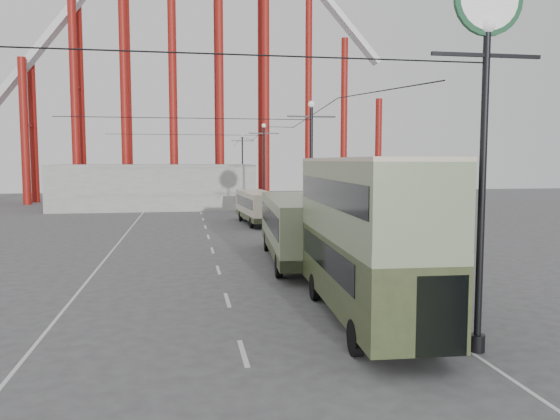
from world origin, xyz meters
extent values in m
plane|color=#4A4A4D|center=(0.00, 0.00, 0.00)|extent=(160.00, 160.00, 0.00)
cube|color=silver|center=(-1.00, 19.00, 0.01)|extent=(0.15, 82.00, 0.01)
cube|color=silver|center=(5.40, 20.00, 0.01)|extent=(0.12, 120.00, 0.01)
cube|color=silver|center=(-7.00, 20.00, 0.01)|extent=(0.12, 120.00, 0.01)
cylinder|color=black|center=(5.60, -3.00, 4.50)|extent=(0.20, 0.20, 9.00)
cylinder|color=black|center=(5.60, -3.00, 0.25)|extent=(0.44, 0.44, 0.50)
cube|color=black|center=(5.60, -3.00, 8.30)|extent=(3.20, 0.10, 0.10)
sphere|color=white|center=(5.60, -3.00, 9.10)|extent=(0.44, 0.44, 0.44)
cylinder|color=black|center=(5.60, 18.00, 4.50)|extent=(0.20, 0.20, 9.00)
cylinder|color=black|center=(5.60, 18.00, 0.25)|extent=(0.44, 0.44, 0.50)
cube|color=black|center=(5.60, 18.00, 8.30)|extent=(3.20, 0.10, 0.10)
sphere|color=white|center=(5.60, 18.00, 9.10)|extent=(0.44, 0.44, 0.44)
cylinder|color=black|center=(5.60, 40.00, 4.50)|extent=(0.20, 0.20, 9.00)
cylinder|color=black|center=(5.60, 40.00, 0.25)|extent=(0.44, 0.44, 0.50)
cube|color=black|center=(5.60, 40.00, 8.30)|extent=(3.20, 0.10, 0.10)
sphere|color=white|center=(5.60, 40.00, 9.10)|extent=(0.44, 0.44, 0.44)
cylinder|color=black|center=(5.60, 62.00, 4.50)|extent=(0.20, 0.20, 9.00)
cylinder|color=black|center=(5.60, 62.00, 0.25)|extent=(0.44, 0.44, 0.50)
cube|color=black|center=(5.60, 62.00, 8.30)|extent=(3.20, 0.10, 0.10)
sphere|color=white|center=(5.60, 62.00, 9.10)|extent=(0.44, 0.44, 0.44)
cylinder|color=maroon|center=(-22.00, 55.00, 9.00)|extent=(1.00, 1.00, 18.00)
cylinder|color=maroon|center=(-22.00, 59.00, 9.00)|extent=(1.00, 1.00, 18.00)
cylinder|color=maroon|center=(-16.00, 55.00, 13.50)|extent=(1.00, 1.00, 27.00)
cylinder|color=maroon|center=(-16.00, 59.00, 13.50)|extent=(1.00, 1.00, 27.00)
cylinder|color=maroon|center=(-10.00, 55.00, 18.00)|extent=(1.00, 1.00, 36.00)
cylinder|color=maroon|center=(-10.00, 59.00, 18.00)|extent=(1.00, 1.00, 36.00)
cylinder|color=maroon|center=(-4.00, 55.00, 22.50)|extent=(1.00, 1.00, 45.00)
cylinder|color=maroon|center=(-4.00, 59.00, 22.50)|extent=(1.00, 1.00, 45.00)
cylinder|color=maroon|center=(2.00, 59.00, 26.00)|extent=(1.00, 1.00, 52.00)
cylinder|color=maroon|center=(14.00, 56.00, 15.00)|extent=(0.90, 0.90, 30.00)
cylinder|color=maroon|center=(19.00, 56.00, 11.00)|extent=(0.90, 0.90, 22.00)
cylinder|color=maroon|center=(24.00, 56.00, 7.00)|extent=(0.90, 0.90, 14.00)
cube|color=#B6B7BB|center=(19.00, 56.00, 24.00)|extent=(9.89, 2.00, 10.87)
cube|color=gray|center=(-6.00, 47.00, 2.50)|extent=(22.00, 10.00, 5.00)
cube|color=#343C20|center=(3.41, 0.49, 1.70)|extent=(3.09, 10.43, 2.27)
cube|color=black|center=(3.41, 0.49, 2.17)|extent=(3.03, 8.37, 0.93)
cube|color=gray|center=(3.41, 0.49, 2.99)|extent=(3.11, 10.43, 0.31)
cube|color=gray|center=(3.41, 0.49, 4.28)|extent=(3.09, 10.43, 2.27)
cube|color=black|center=(3.41, 0.49, 4.38)|extent=(3.10, 9.81, 0.88)
cube|color=beige|center=(3.41, 0.49, 5.48)|extent=(3.11, 10.43, 0.12)
cylinder|color=black|center=(2.39, 3.43, 0.52)|extent=(0.34, 1.04, 1.03)
cylinder|color=black|center=(4.71, 3.32, 0.52)|extent=(0.34, 1.04, 1.03)
cylinder|color=black|center=(2.08, -2.75, 0.52)|extent=(0.34, 1.04, 1.03)
cylinder|color=black|center=(4.41, -2.86, 0.52)|extent=(0.34, 1.04, 1.03)
cube|color=gray|center=(3.23, 11.66, 1.94)|extent=(3.68, 12.36, 2.66)
cube|color=black|center=(3.23, 11.66, 2.38)|extent=(3.62, 11.03, 1.05)
cube|color=#343C20|center=(3.23, 11.66, 0.89)|extent=(3.71, 12.36, 0.55)
cube|color=gray|center=(3.23, 11.66, 3.36)|extent=(3.70, 12.36, 0.18)
cylinder|color=black|center=(2.24, 15.18, 0.55)|extent=(0.39, 1.13, 1.11)
cylinder|color=black|center=(4.74, 14.99, 0.55)|extent=(0.39, 1.13, 1.11)
cylinder|color=black|center=(1.69, 7.89, 0.55)|extent=(0.39, 1.13, 1.11)
cylinder|color=black|center=(4.19, 7.70, 0.55)|extent=(0.39, 1.13, 1.11)
cube|color=beige|center=(3.48, 29.46, 1.57)|extent=(2.82, 9.07, 2.15)
cube|color=black|center=(3.48, 29.46, 1.92)|extent=(2.79, 8.00, 0.85)
cube|color=#343C20|center=(3.48, 29.46, 0.72)|extent=(2.85, 9.07, 0.45)
cube|color=beige|center=(3.48, 29.46, 2.71)|extent=(2.84, 9.07, 0.14)
cylinder|color=black|center=(2.32, 31.71, 0.45)|extent=(0.31, 0.91, 0.89)
cylinder|color=black|center=(4.33, 31.84, 0.45)|extent=(0.31, 0.91, 0.89)
cylinder|color=black|center=(2.64, 26.71, 0.45)|extent=(0.31, 0.91, 0.89)
cylinder|color=black|center=(4.66, 26.85, 0.45)|extent=(0.31, 0.91, 0.89)
imported|color=#222327|center=(3.09, 10.44, 0.78)|extent=(0.65, 0.52, 1.55)
camera|label=1|loc=(-2.53, -16.98, 5.44)|focal=35.00mm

